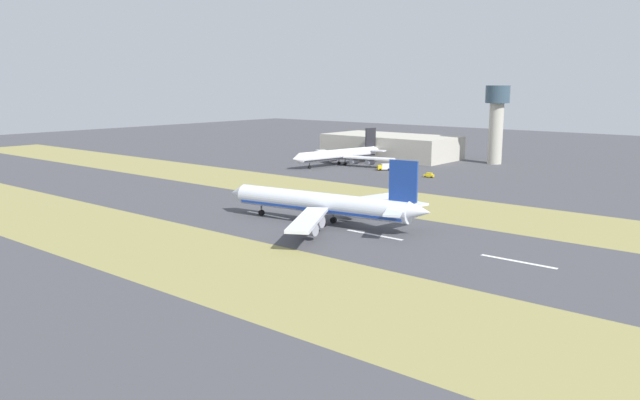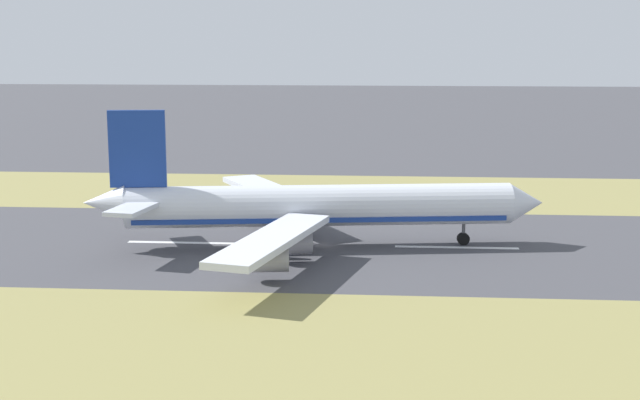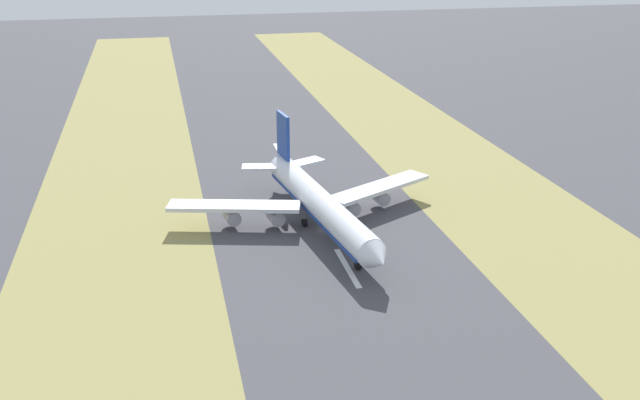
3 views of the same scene
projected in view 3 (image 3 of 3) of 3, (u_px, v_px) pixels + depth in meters
ground_plane at (325, 230)px, 165.35m from camera, size 800.00×800.00×0.00m
grass_median_west at (513, 213)px, 174.44m from camera, size 40.00×600.00×0.01m
grass_median_east at (116, 248)px, 156.26m from camera, size 40.00×600.00×0.01m
centreline_dash_near at (280, 152)px, 220.46m from camera, size 1.20×18.00×0.01m
centreline_dash_mid at (307, 198)px, 183.91m from camera, size 1.20×18.00×0.01m
centreline_dash_far at (347, 268)px, 147.36m from camera, size 1.20×18.00×0.01m
airplane_main_jet at (317, 201)px, 164.96m from camera, size 63.53×67.12×20.20m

